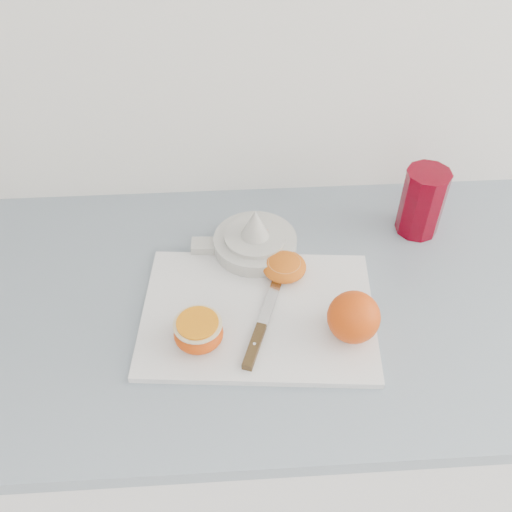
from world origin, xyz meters
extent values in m
cube|color=white|center=(0.03, 1.70, 0.43)|extent=(2.30, 0.60, 0.86)
cube|color=gray|center=(0.03, 1.70, 0.88)|extent=(2.36, 0.64, 0.03)
cube|color=silver|center=(-0.07, 1.65, 0.90)|extent=(0.41, 0.31, 0.01)
sphere|color=#C65914|center=(0.08, 1.59, 0.94)|extent=(0.08, 0.08, 0.08)
ellipsoid|color=#C65914|center=(-0.17, 1.59, 0.92)|extent=(0.08, 0.08, 0.04)
cylinder|color=beige|center=(-0.17, 1.59, 0.95)|extent=(0.08, 0.08, 0.00)
cylinder|color=orange|center=(-0.17, 1.59, 0.95)|extent=(0.07, 0.07, 0.00)
ellipsoid|color=#C95710|center=(-0.02, 1.74, 0.92)|extent=(0.08, 0.08, 0.03)
cylinder|color=#CC7334|center=(-0.02, 1.74, 0.93)|extent=(0.06, 0.06, 0.00)
cube|color=#47331C|center=(-0.08, 1.57, 0.91)|extent=(0.04, 0.09, 0.01)
cube|color=#B7B7BC|center=(-0.05, 1.67, 0.91)|extent=(0.05, 0.11, 0.00)
cylinder|color=#B7B7BC|center=(-0.08, 1.57, 0.91)|extent=(0.01, 0.01, 0.01)
cylinder|color=silver|center=(-0.07, 1.80, 0.91)|extent=(0.16, 0.16, 0.04)
cylinder|color=silver|center=(-0.07, 1.80, 0.93)|extent=(0.12, 0.12, 0.01)
cone|color=silver|center=(-0.07, 1.80, 0.97)|extent=(0.05, 0.05, 0.06)
cube|color=silver|center=(-0.16, 1.81, 0.91)|extent=(0.05, 0.04, 0.02)
ellipsoid|color=#E43904|center=(-0.05, 1.80, 0.94)|extent=(0.01, 0.01, 0.00)
ellipsoid|color=#E43904|center=(-0.08, 1.82, 0.94)|extent=(0.01, 0.01, 0.00)
ellipsoid|color=#E43904|center=(-0.07, 1.79, 0.94)|extent=(0.01, 0.01, 0.00)
ellipsoid|color=#E43904|center=(-0.05, 1.81, 0.94)|extent=(0.01, 0.01, 0.00)
cylinder|color=#6E000F|center=(0.25, 1.85, 0.96)|extent=(0.08, 0.08, 0.13)
cylinder|color=orange|center=(0.25, 1.85, 0.91)|extent=(0.07, 0.07, 0.02)
cylinder|color=#6E000F|center=(0.25, 1.85, 1.03)|extent=(0.08, 0.08, 0.00)
camera|label=1|loc=(-0.11, 1.03, 1.64)|focal=40.00mm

